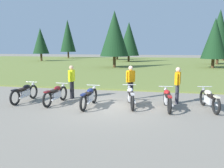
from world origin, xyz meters
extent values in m
plane|color=gray|center=(0.00, 0.00, 0.00)|extent=(140.00, 140.00, 0.00)
cube|color=olive|center=(0.00, 25.70, 0.05)|extent=(80.00, 44.00, 0.10)
cylinder|color=#47331E|center=(8.58, 19.78, 0.60)|extent=(0.36, 0.36, 1.21)
cone|color=#143319|center=(8.58, 19.78, 3.60)|extent=(2.94, 2.94, 4.78)
cylinder|color=#47331E|center=(-2.84, 29.84, 0.58)|extent=(0.36, 0.36, 1.15)
cone|color=#143319|center=(-2.84, 29.84, 3.96)|extent=(3.59, 3.59, 5.62)
cylinder|color=#47331E|center=(14.21, 36.94, 0.78)|extent=(0.36, 0.36, 1.55)
cylinder|color=#47331E|center=(10.56, 26.08, 0.89)|extent=(0.36, 0.36, 1.77)
cone|color=#143319|center=(10.56, 26.08, 4.82)|extent=(3.46, 3.46, 6.09)
cylinder|color=#47331E|center=(-18.62, 28.84, 0.72)|extent=(0.36, 0.36, 1.44)
cone|color=#143319|center=(-18.62, 28.84, 3.68)|extent=(2.84, 2.84, 4.50)
cylinder|color=#47331E|center=(-17.88, 39.93, 0.78)|extent=(0.36, 0.36, 1.56)
cone|color=#143319|center=(-17.88, 39.93, 5.11)|extent=(3.44, 3.44, 7.11)
cylinder|color=#47331E|center=(-3.16, 18.18, 0.74)|extent=(0.36, 0.36, 1.48)
cone|color=#143319|center=(-3.16, 18.18, 4.18)|extent=(3.50, 3.50, 5.41)
cylinder|color=#47331E|center=(-5.88, 35.87, 0.58)|extent=(0.36, 0.36, 1.16)
cone|color=#143319|center=(-5.88, 35.87, 3.48)|extent=(3.27, 3.27, 4.64)
torus|color=black|center=(-4.07, 0.79, 0.35)|extent=(0.14, 0.70, 0.70)
torus|color=black|center=(-4.15, -0.61, 0.35)|extent=(0.14, 0.70, 0.70)
cube|color=silver|center=(-4.11, 0.09, 0.40)|extent=(0.24, 0.65, 0.28)
ellipsoid|color=black|center=(-4.10, 0.27, 0.68)|extent=(0.29, 0.49, 0.22)
cube|color=black|center=(-4.12, -0.13, 0.62)|extent=(0.25, 0.49, 0.10)
cube|color=black|center=(-4.15, -0.61, 0.69)|extent=(0.16, 0.33, 0.06)
cylinder|color=silver|center=(-4.08, 0.69, 0.86)|extent=(0.62, 0.07, 0.03)
sphere|color=silver|center=(-4.07, 0.81, 0.73)|extent=(0.14, 0.14, 0.14)
cylinder|color=silver|center=(-3.99, -0.22, 0.30)|extent=(0.10, 0.55, 0.07)
torus|color=black|center=(-2.44, 0.72, 0.35)|extent=(0.16, 0.71, 0.70)
torus|color=black|center=(-2.57, -0.67, 0.35)|extent=(0.16, 0.71, 0.70)
cube|color=silver|center=(-2.51, 0.03, 0.40)|extent=(0.26, 0.66, 0.28)
ellipsoid|color=maroon|center=(-2.49, 0.21, 0.68)|extent=(0.30, 0.50, 0.22)
cube|color=black|center=(-2.53, -0.19, 0.62)|extent=(0.26, 0.50, 0.10)
cube|color=maroon|center=(-2.57, -0.67, 0.69)|extent=(0.17, 0.33, 0.06)
cylinder|color=silver|center=(-2.45, 0.62, 0.86)|extent=(0.62, 0.09, 0.03)
sphere|color=silver|center=(-2.44, 0.74, 0.73)|extent=(0.14, 0.14, 0.14)
cylinder|color=silver|center=(-2.40, -0.28, 0.30)|extent=(0.12, 0.55, 0.07)
torus|color=black|center=(-0.82, 0.45, 0.35)|extent=(0.13, 0.70, 0.70)
torus|color=black|center=(-0.87, -0.95, 0.35)|extent=(0.13, 0.70, 0.70)
cube|color=silver|center=(-0.84, -0.25, 0.40)|extent=(0.23, 0.65, 0.28)
ellipsoid|color=navy|center=(-0.84, -0.07, 0.68)|extent=(0.28, 0.49, 0.22)
cube|color=black|center=(-0.85, -0.47, 0.62)|extent=(0.24, 0.49, 0.10)
cube|color=navy|center=(-0.87, -0.95, 0.69)|extent=(0.15, 0.33, 0.06)
cylinder|color=silver|center=(-0.82, 0.35, 0.86)|extent=(0.62, 0.06, 0.03)
sphere|color=silver|center=(-0.81, 0.47, 0.73)|extent=(0.14, 0.14, 0.14)
cylinder|color=silver|center=(-0.72, -0.55, 0.30)|extent=(0.09, 0.55, 0.07)
torus|color=black|center=(0.75, 0.88, 0.35)|extent=(0.25, 0.71, 0.70)
torus|color=black|center=(1.06, -0.49, 0.35)|extent=(0.25, 0.71, 0.70)
cube|color=silver|center=(0.90, 0.20, 0.40)|extent=(0.33, 0.67, 0.28)
ellipsoid|color=#B7B7BC|center=(0.87, 0.37, 0.68)|extent=(0.36, 0.52, 0.22)
cube|color=black|center=(0.95, -0.02, 0.62)|extent=(0.32, 0.52, 0.10)
cube|color=#B7B7BC|center=(1.06, -0.49, 0.69)|extent=(0.21, 0.34, 0.06)
cylinder|color=silver|center=(0.78, 0.78, 0.86)|extent=(0.61, 0.16, 0.03)
sphere|color=silver|center=(0.75, 0.90, 0.73)|extent=(0.14, 0.14, 0.14)
cylinder|color=silver|center=(1.11, -0.07, 0.30)|extent=(0.19, 0.55, 0.07)
torus|color=black|center=(2.40, 0.73, 0.35)|extent=(0.16, 0.71, 0.70)
torus|color=black|center=(2.51, -0.67, 0.35)|extent=(0.16, 0.71, 0.70)
cube|color=silver|center=(2.45, 0.03, 0.40)|extent=(0.25, 0.65, 0.28)
ellipsoid|color=#AD1919|center=(2.44, 0.21, 0.68)|extent=(0.30, 0.50, 0.22)
cube|color=black|center=(2.47, -0.19, 0.62)|extent=(0.26, 0.50, 0.10)
cube|color=#AD1919|center=(2.51, -0.67, 0.69)|extent=(0.17, 0.33, 0.06)
cylinder|color=silver|center=(2.40, 0.63, 0.86)|extent=(0.62, 0.08, 0.03)
sphere|color=silver|center=(2.39, 0.75, 0.73)|extent=(0.14, 0.14, 0.14)
cylinder|color=silver|center=(2.62, -0.26, 0.30)|extent=(0.11, 0.55, 0.07)
torus|color=black|center=(4.04, 1.01, 0.35)|extent=(0.21, 0.71, 0.70)
torus|color=black|center=(4.26, -0.37, 0.35)|extent=(0.21, 0.71, 0.70)
cube|color=silver|center=(4.15, 0.32, 0.40)|extent=(0.30, 0.66, 0.28)
ellipsoid|color=beige|center=(4.12, 0.50, 0.68)|extent=(0.33, 0.52, 0.22)
cube|color=black|center=(4.19, 0.10, 0.62)|extent=(0.29, 0.51, 0.10)
cube|color=beige|center=(4.26, -0.37, 0.69)|extent=(0.19, 0.34, 0.06)
cylinder|color=silver|center=(4.06, 0.91, 0.86)|extent=(0.62, 0.13, 0.03)
sphere|color=silver|center=(4.04, 1.03, 0.73)|extent=(0.14, 0.14, 0.14)
cylinder|color=silver|center=(4.34, 0.05, 0.30)|extent=(0.16, 0.55, 0.07)
cylinder|color=#2D2D38|center=(2.95, 1.25, 0.44)|extent=(0.14, 0.14, 0.88)
cylinder|color=#2D2D38|center=(2.91, 1.08, 0.44)|extent=(0.14, 0.14, 0.88)
cube|color=orange|center=(2.93, 1.17, 1.16)|extent=(0.30, 0.40, 0.56)
sphere|color=beige|center=(2.93, 1.17, 1.56)|extent=(0.22, 0.22, 0.22)
cylinder|color=orange|center=(2.99, 1.39, 1.14)|extent=(0.09, 0.09, 0.52)
cylinder|color=orange|center=(2.88, 0.94, 1.14)|extent=(0.09, 0.09, 0.52)
cylinder|color=black|center=(0.68, 1.47, 0.44)|extent=(0.14, 0.14, 0.88)
cylinder|color=black|center=(0.81, 1.59, 0.44)|extent=(0.14, 0.14, 0.88)
cube|color=orange|center=(0.74, 1.53, 1.16)|extent=(0.41, 0.41, 0.56)
sphere|color=beige|center=(0.74, 1.53, 1.56)|extent=(0.22, 0.22, 0.22)
cylinder|color=orange|center=(0.58, 1.36, 1.14)|extent=(0.09, 0.09, 0.52)
cylinder|color=orange|center=(0.90, 1.70, 1.14)|extent=(0.09, 0.09, 0.52)
cylinder|color=black|center=(-2.17, 1.29, 0.44)|extent=(0.14, 0.14, 0.88)
cylinder|color=black|center=(-2.17, 1.11, 0.44)|extent=(0.14, 0.14, 0.88)
cube|color=#D8EA19|center=(-2.17, 1.20, 1.16)|extent=(0.23, 0.37, 0.56)
sphere|color=tan|center=(-2.17, 1.20, 1.56)|extent=(0.22, 0.22, 0.22)
cylinder|color=#D8EA19|center=(-2.17, 1.43, 1.14)|extent=(0.09, 0.09, 0.52)
cylinder|color=#D8EA19|center=(-2.18, 0.97, 1.14)|extent=(0.09, 0.09, 0.52)
camera|label=1|loc=(1.98, -9.48, 2.56)|focal=36.62mm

